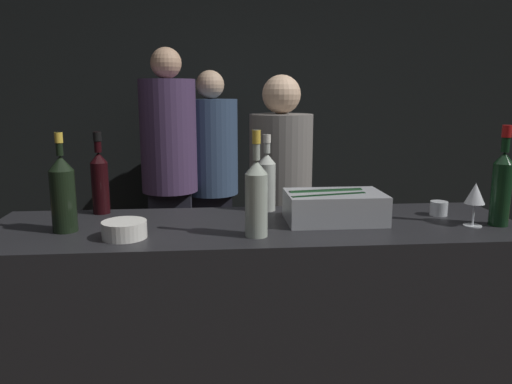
{
  "coord_description": "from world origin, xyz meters",
  "views": [
    {
      "loc": [
        -0.17,
        -1.53,
        1.54
      ],
      "look_at": [
        0.0,
        0.33,
        1.17
      ],
      "focal_mm": 35.0,
      "sensor_mm": 36.0,
      "label": 1
    }
  ],
  "objects_px": {
    "wine_glass": "(475,195)",
    "red_wine_bottle_black_foil": "(100,180)",
    "bowl_white": "(124,229)",
    "person_blond_tee": "(280,206)",
    "rose_wine_bottle": "(256,195)",
    "person_grey_polo": "(169,167)",
    "red_wine_bottle_burgundy": "(502,185)",
    "ice_bin_with_bottles": "(333,206)",
    "champagne_bottle": "(63,192)",
    "person_in_hoodie": "(212,172)",
    "white_wine_bottle": "(267,179)",
    "candle_votive": "(439,208)"
  },
  "relations": [
    {
      "from": "wine_glass",
      "to": "person_blond_tee",
      "type": "bearing_deg",
      "value": 121.18
    },
    {
      "from": "red_wine_bottle_burgundy",
      "to": "red_wine_bottle_black_foil",
      "type": "xyz_separation_m",
      "value": [
        -1.54,
        0.33,
        -0.01
      ]
    },
    {
      "from": "person_blond_tee",
      "to": "white_wine_bottle",
      "type": "bearing_deg",
      "value": 17.11
    },
    {
      "from": "white_wine_bottle",
      "to": "red_wine_bottle_black_foil",
      "type": "height_order",
      "value": "red_wine_bottle_black_foil"
    },
    {
      "from": "ice_bin_with_bottles",
      "to": "wine_glass",
      "type": "relative_size",
      "value": 2.26
    },
    {
      "from": "wine_glass",
      "to": "red_wine_bottle_black_foil",
      "type": "distance_m",
      "value": 1.48
    },
    {
      "from": "person_in_hoodie",
      "to": "person_grey_polo",
      "type": "xyz_separation_m",
      "value": [
        -0.29,
        -0.29,
        0.09
      ]
    },
    {
      "from": "candle_votive",
      "to": "white_wine_bottle",
      "type": "bearing_deg",
      "value": 167.82
    },
    {
      "from": "candle_votive",
      "to": "person_in_hoodie",
      "type": "relative_size",
      "value": 0.04
    },
    {
      "from": "champagne_bottle",
      "to": "red_wine_bottle_burgundy",
      "type": "bearing_deg",
      "value": -2.11
    },
    {
      "from": "bowl_white",
      "to": "wine_glass",
      "type": "bearing_deg",
      "value": 1.81
    },
    {
      "from": "candle_votive",
      "to": "person_blond_tee",
      "type": "distance_m",
      "value": 0.98
    },
    {
      "from": "bowl_white",
      "to": "person_blond_tee",
      "type": "distance_m",
      "value": 1.24
    },
    {
      "from": "person_in_hoodie",
      "to": "candle_votive",
      "type": "bearing_deg",
      "value": -150.56
    },
    {
      "from": "bowl_white",
      "to": "person_blond_tee",
      "type": "bearing_deg",
      "value": 56.12
    },
    {
      "from": "red_wine_bottle_black_foil",
      "to": "person_grey_polo",
      "type": "relative_size",
      "value": 0.18
    },
    {
      "from": "white_wine_bottle",
      "to": "person_blond_tee",
      "type": "xyz_separation_m",
      "value": [
        0.15,
        0.66,
        -0.27
      ]
    },
    {
      "from": "ice_bin_with_bottles",
      "to": "champagne_bottle",
      "type": "height_order",
      "value": "champagne_bottle"
    },
    {
      "from": "champagne_bottle",
      "to": "red_wine_bottle_black_foil",
      "type": "distance_m",
      "value": 0.28
    },
    {
      "from": "champagne_bottle",
      "to": "person_grey_polo",
      "type": "xyz_separation_m",
      "value": [
        0.24,
        1.69,
        -0.16
      ]
    },
    {
      "from": "wine_glass",
      "to": "candle_votive",
      "type": "bearing_deg",
      "value": 106.37
    },
    {
      "from": "bowl_white",
      "to": "red_wine_bottle_burgundy",
      "type": "distance_m",
      "value": 1.39
    },
    {
      "from": "red_wine_bottle_burgundy",
      "to": "rose_wine_bottle",
      "type": "height_order",
      "value": "red_wine_bottle_burgundy"
    },
    {
      "from": "bowl_white",
      "to": "person_grey_polo",
      "type": "height_order",
      "value": "person_grey_polo"
    },
    {
      "from": "red_wine_bottle_burgundy",
      "to": "person_grey_polo",
      "type": "relative_size",
      "value": 0.21
    },
    {
      "from": "red_wine_bottle_burgundy",
      "to": "champagne_bottle",
      "type": "xyz_separation_m",
      "value": [
        -1.61,
        0.06,
        -0.01
      ]
    },
    {
      "from": "bowl_white",
      "to": "person_grey_polo",
      "type": "relative_size",
      "value": 0.08
    },
    {
      "from": "ice_bin_with_bottles",
      "to": "person_grey_polo",
      "type": "relative_size",
      "value": 0.2
    },
    {
      "from": "bowl_white",
      "to": "rose_wine_bottle",
      "type": "bearing_deg",
      "value": -2.36
    },
    {
      "from": "rose_wine_bottle",
      "to": "person_in_hoodie",
      "type": "bearing_deg",
      "value": 94.21
    },
    {
      "from": "champagne_bottle",
      "to": "candle_votive",
      "type": "bearing_deg",
      "value": 4.4
    },
    {
      "from": "bowl_white",
      "to": "rose_wine_bottle",
      "type": "xyz_separation_m",
      "value": [
        0.46,
        -0.02,
        0.11
      ]
    },
    {
      "from": "white_wine_bottle",
      "to": "person_blond_tee",
      "type": "bearing_deg",
      "value": 77.04
    },
    {
      "from": "candle_votive",
      "to": "red_wine_bottle_burgundy",
      "type": "relative_size",
      "value": 0.19
    },
    {
      "from": "ice_bin_with_bottles",
      "to": "wine_glass",
      "type": "bearing_deg",
      "value": -12.74
    },
    {
      "from": "candle_votive",
      "to": "person_blond_tee",
      "type": "xyz_separation_m",
      "value": [
        -0.54,
        0.81,
        -0.16
      ]
    },
    {
      "from": "rose_wine_bottle",
      "to": "person_grey_polo",
      "type": "relative_size",
      "value": 0.2
    },
    {
      "from": "bowl_white",
      "to": "white_wine_bottle",
      "type": "bearing_deg",
      "value": 34.39
    },
    {
      "from": "red_wine_bottle_burgundy",
      "to": "wine_glass",
      "type": "bearing_deg",
      "value": -177.34
    },
    {
      "from": "candle_votive",
      "to": "person_in_hoodie",
      "type": "height_order",
      "value": "person_in_hoodie"
    },
    {
      "from": "champagne_bottle",
      "to": "person_in_hoodie",
      "type": "height_order",
      "value": "person_in_hoodie"
    },
    {
      "from": "wine_glass",
      "to": "ice_bin_with_bottles",
      "type": "bearing_deg",
      "value": 167.26
    },
    {
      "from": "wine_glass",
      "to": "rose_wine_bottle",
      "type": "distance_m",
      "value": 0.83
    },
    {
      "from": "wine_glass",
      "to": "champagne_bottle",
      "type": "relative_size",
      "value": 0.46
    },
    {
      "from": "red_wine_bottle_burgundy",
      "to": "rose_wine_bottle",
      "type": "relative_size",
      "value": 1.02
    },
    {
      "from": "ice_bin_with_bottles",
      "to": "person_grey_polo",
      "type": "bearing_deg",
      "value": 114.89
    },
    {
      "from": "red_wine_bottle_burgundy",
      "to": "person_blond_tee",
      "type": "height_order",
      "value": "person_blond_tee"
    },
    {
      "from": "candle_votive",
      "to": "red_wine_bottle_black_foil",
      "type": "distance_m",
      "value": 1.4
    },
    {
      "from": "ice_bin_with_bottles",
      "to": "rose_wine_bottle",
      "type": "height_order",
      "value": "rose_wine_bottle"
    },
    {
      "from": "ice_bin_with_bottles",
      "to": "candle_votive",
      "type": "relative_size",
      "value": 5.31
    }
  ]
}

